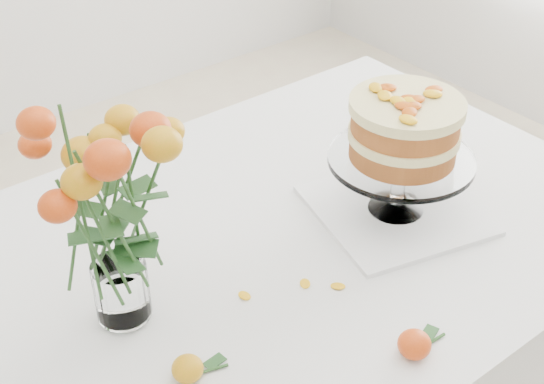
# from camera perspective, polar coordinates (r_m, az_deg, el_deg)

# --- Properties ---
(table) EXTENTS (1.43, 0.93, 0.76)m
(table) POSITION_cam_1_polar(r_m,az_deg,el_deg) (1.46, -0.56, -6.15)
(table) COLOR tan
(table) RESTS_ON ground
(napkin) EXTENTS (0.36, 0.36, 0.01)m
(napkin) POSITION_cam_1_polar(r_m,az_deg,el_deg) (1.49, 9.26, -1.35)
(napkin) COLOR white
(napkin) RESTS_ON table
(cake_stand) EXTENTS (0.27, 0.27, 0.25)m
(cake_stand) POSITION_cam_1_polar(r_m,az_deg,el_deg) (1.40, 9.90, 4.24)
(cake_stand) COLOR white
(cake_stand) RESTS_ON napkin
(rose_vase) EXTENTS (0.29, 0.29, 0.44)m
(rose_vase) POSITION_cam_1_polar(r_m,az_deg,el_deg) (1.12, -12.42, 0.35)
(rose_vase) COLOR white
(rose_vase) RESTS_ON table
(loose_rose_near) EXTENTS (0.08, 0.05, 0.04)m
(loose_rose_near) POSITION_cam_1_polar(r_m,az_deg,el_deg) (1.16, -6.35, -13.09)
(loose_rose_near) COLOR orange
(loose_rose_near) RESTS_ON table
(loose_rose_far) EXTENTS (0.09, 0.05, 0.04)m
(loose_rose_far) POSITION_cam_1_polar(r_m,az_deg,el_deg) (1.20, 10.69, -11.21)
(loose_rose_far) COLOR #CB3909
(loose_rose_far) RESTS_ON table
(stray_petal_a) EXTENTS (0.03, 0.02, 0.00)m
(stray_petal_a) POSITION_cam_1_polar(r_m,az_deg,el_deg) (1.29, -2.08, -7.82)
(stray_petal_a) COLOR #FFB510
(stray_petal_a) RESTS_ON table
(stray_petal_b) EXTENTS (0.03, 0.02, 0.00)m
(stray_petal_b) POSITION_cam_1_polar(r_m,az_deg,el_deg) (1.31, 2.50, -6.91)
(stray_petal_b) COLOR #FFB510
(stray_petal_b) RESTS_ON table
(stray_petal_c) EXTENTS (0.03, 0.02, 0.00)m
(stray_petal_c) POSITION_cam_1_polar(r_m,az_deg,el_deg) (1.31, 4.98, -7.09)
(stray_petal_c) COLOR #FFB510
(stray_petal_c) RESTS_ON table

